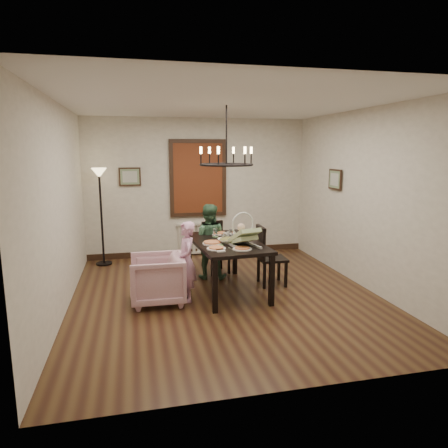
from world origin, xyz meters
name	(u,v)px	position (x,y,z in m)	size (l,w,h in m)	color
room_shell	(220,200)	(0.00, 0.37, 1.40)	(4.51, 5.00, 2.81)	#50361B
dining_table	(226,247)	(0.06, 0.21, 0.70)	(1.08, 1.75, 0.79)	black
chair_far	(217,248)	(0.11, 1.17, 0.46)	(0.40, 0.40, 0.91)	black
chair_right	(272,255)	(0.85, 0.32, 0.49)	(0.43, 0.43, 0.98)	black
armchair	(157,279)	(-1.01, -0.05, 0.35)	(0.75, 0.77, 0.70)	#E8B1C3
elderly_woman	(187,268)	(-0.59, -0.06, 0.48)	(0.35, 0.23, 0.97)	#E29FC8
seated_man	(208,248)	(-0.09, 0.90, 0.53)	(0.52, 0.40, 1.06)	#396041
baby_bouncer	(243,235)	(0.23, -0.16, 0.96)	(0.38, 0.52, 0.34)	#B2C98B
salad_bowl	(227,240)	(0.04, 0.09, 0.83)	(0.33, 0.33, 0.08)	white
pizza_platter	(212,243)	(-0.19, 0.07, 0.81)	(0.28, 0.28, 0.04)	tan
drinking_glass	(224,239)	(0.00, 0.11, 0.85)	(0.06, 0.06, 0.13)	silver
window_blinds	(198,178)	(0.00, 2.46, 1.60)	(1.00, 0.03, 1.40)	maroon
radiator	(199,238)	(0.00, 2.48, 0.35)	(0.92, 0.12, 0.62)	silver
picture_back	(130,177)	(-1.35, 2.47, 1.65)	(0.42, 0.03, 0.36)	black
picture_right	(335,179)	(2.21, 0.90, 1.65)	(0.42, 0.03, 0.36)	black
floor_lamp	(102,218)	(-1.90, 2.15, 0.90)	(0.30, 0.30, 1.80)	black
chandelier	(226,165)	(0.06, 0.21, 1.95)	(0.80, 0.80, 0.04)	black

